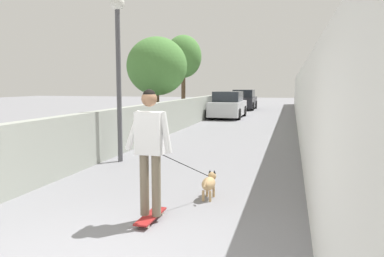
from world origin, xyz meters
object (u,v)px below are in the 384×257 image
object	(u,v)px
tree_left_near	(183,57)
skateboard	(151,216)
lamp_post	(118,49)
car_far	(244,100)
tree_left_mid	(157,66)
person_skateboarder	(150,142)
dog	(209,183)
car_near	(228,106)

from	to	relation	value
tree_left_near	skateboard	world-z (taller)	tree_left_near
lamp_post	skateboard	bearing A→B (deg)	-149.50
tree_left_near	lamp_post	bearing A→B (deg)	-170.97
lamp_post	car_far	size ratio (longest dim) A/B	1.02
tree_left_mid	car_far	world-z (taller)	tree_left_mid
person_skateboarder	car_far	xyz separation A→B (m)	(25.03, 1.67, -0.43)
skateboard	tree_left_near	bearing A→B (deg)	14.27
dog	tree_left_near	bearing A→B (deg)	17.26
dog	car_near	xyz separation A→B (m)	(16.03, 2.25, 0.44)
lamp_post	person_skateboarder	size ratio (longest dim) A/B	2.28
tree_left_mid	lamp_post	world-z (taller)	lamp_post
car_near	car_far	world-z (taller)	same
tree_left_mid	lamp_post	xyz separation A→B (m)	(-7.52, -1.68, 0.08)
lamp_post	car_near	size ratio (longest dim) A/B	0.97
tree_left_near	dog	world-z (taller)	tree_left_near
tree_left_near	skateboard	bearing A→B (deg)	-165.73
tree_left_near	car_near	world-z (taller)	tree_left_near
car_near	tree_left_mid	bearing A→B (deg)	158.98
skateboard	person_skateboarder	distance (m)	1.08
person_skateboarder	car_far	world-z (taller)	person_skateboarder
lamp_post	skateboard	xyz separation A→B (m)	(-3.85, -2.27, -2.77)
car_near	person_skateboarder	bearing A→B (deg)	-174.49
skateboard	dog	xyz separation A→B (m)	(1.28, -0.58, 0.21)
tree_left_near	car_far	world-z (taller)	tree_left_near
tree_left_mid	car_near	size ratio (longest dim) A/B	0.96
tree_left_near	tree_left_mid	size ratio (longest dim) A/B	1.20
tree_left_mid	car_far	size ratio (longest dim) A/B	1.00
tree_left_near	car_far	size ratio (longest dim) A/B	1.20
dog	car_near	distance (m)	16.19
skateboard	person_skateboarder	world-z (taller)	person_skateboarder
tree_left_near	person_skateboarder	bearing A→B (deg)	-165.73
lamp_post	dog	size ratio (longest dim) A/B	2.57
dog	car_near	bearing A→B (deg)	8.00
car_far	dog	bearing A→B (deg)	-174.58
lamp_post	tree_left_near	bearing A→B (deg)	9.03
person_skateboarder	tree_left_mid	bearing A→B (deg)	19.14
tree_left_near	car_near	bearing A→B (deg)	-91.43
tree_left_near	car_far	xyz separation A→B (m)	(7.65, -2.75, -2.86)
tree_left_near	car_near	size ratio (longest dim) A/B	1.15
tree_left_near	person_skateboarder	size ratio (longest dim) A/B	2.70
dog	car_far	xyz separation A→B (m)	(23.75, 2.25, 0.44)
person_skateboarder	dog	world-z (taller)	person_skateboarder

